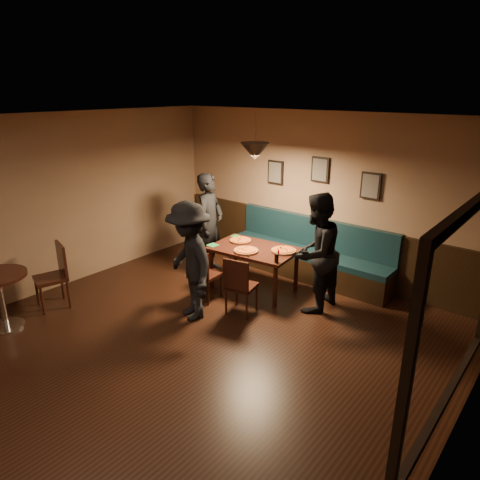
{
  "coord_description": "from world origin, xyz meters",
  "views": [
    {
      "loc": [
        3.54,
        -2.95,
        3.14
      ],
      "look_at": [
        -0.41,
        1.87,
        0.95
      ],
      "focal_mm": 32.49,
      "sensor_mm": 36.0,
      "label": 1
    }
  ],
  "objects_px": {
    "dining_table": "(254,269)",
    "cafe_table": "(2,302)",
    "diner_left": "(210,224)",
    "booth_bench": "(308,250)",
    "cafe_chair_far": "(50,277)",
    "chair_near_right": "(241,285)",
    "diner_right": "(316,253)",
    "chair_near_left": "(206,274)",
    "soda_glass": "(276,258)",
    "tabasco_bottle": "(278,252)",
    "diner_front": "(190,261)"
  },
  "relations": [
    {
      "from": "soda_glass",
      "to": "cafe_chair_far",
      "type": "xyz_separation_m",
      "value": [
        -2.59,
        -2.13,
        -0.3
      ]
    },
    {
      "from": "booth_bench",
      "to": "diner_left",
      "type": "distance_m",
      "value": 1.76
    },
    {
      "from": "dining_table",
      "to": "chair_near_left",
      "type": "bearing_deg",
      "value": -122.43
    },
    {
      "from": "diner_front",
      "to": "cafe_table",
      "type": "relative_size",
      "value": 2.14
    },
    {
      "from": "cafe_table",
      "to": "cafe_chair_far",
      "type": "bearing_deg",
      "value": 95.15
    },
    {
      "from": "diner_left",
      "to": "cafe_table",
      "type": "height_order",
      "value": "diner_left"
    },
    {
      "from": "booth_bench",
      "to": "dining_table",
      "type": "height_order",
      "value": "booth_bench"
    },
    {
      "from": "dining_table",
      "to": "chair_near_right",
      "type": "xyz_separation_m",
      "value": [
        0.34,
        -0.73,
        0.08
      ]
    },
    {
      "from": "diner_left",
      "to": "diner_right",
      "type": "bearing_deg",
      "value": -107.1
    },
    {
      "from": "chair_near_right",
      "to": "diner_right",
      "type": "relative_size",
      "value": 0.5
    },
    {
      "from": "chair_near_left",
      "to": "chair_near_right",
      "type": "bearing_deg",
      "value": -3.93
    },
    {
      "from": "diner_front",
      "to": "cafe_chair_far",
      "type": "bearing_deg",
      "value": -124.79
    },
    {
      "from": "dining_table",
      "to": "chair_near_left",
      "type": "relative_size",
      "value": 1.59
    },
    {
      "from": "chair_near_left",
      "to": "diner_right",
      "type": "distance_m",
      "value": 1.71
    },
    {
      "from": "chair_near_right",
      "to": "diner_right",
      "type": "height_order",
      "value": "diner_right"
    },
    {
      "from": "chair_near_left",
      "to": "soda_glass",
      "type": "relative_size",
      "value": 6.31
    },
    {
      "from": "cafe_table",
      "to": "chair_near_left",
      "type": "bearing_deg",
      "value": 57.48
    },
    {
      "from": "diner_left",
      "to": "tabasco_bottle",
      "type": "xyz_separation_m",
      "value": [
        1.55,
        -0.14,
        -0.11
      ]
    },
    {
      "from": "dining_table",
      "to": "cafe_table",
      "type": "distance_m",
      "value": 3.67
    },
    {
      "from": "diner_right",
      "to": "diner_front",
      "type": "relative_size",
      "value": 1.04
    },
    {
      "from": "diner_right",
      "to": "cafe_chair_far",
      "type": "distance_m",
      "value": 3.94
    },
    {
      "from": "soda_glass",
      "to": "cafe_table",
      "type": "height_order",
      "value": "soda_glass"
    },
    {
      "from": "chair_near_right",
      "to": "booth_bench",
      "type": "bearing_deg",
      "value": 75.14
    },
    {
      "from": "diner_left",
      "to": "soda_glass",
      "type": "bearing_deg",
      "value": -118.25
    },
    {
      "from": "dining_table",
      "to": "soda_glass",
      "type": "relative_size",
      "value": 10.05
    },
    {
      "from": "chair_near_left",
      "to": "cafe_table",
      "type": "distance_m",
      "value": 2.86
    },
    {
      "from": "diner_front",
      "to": "cafe_table",
      "type": "distance_m",
      "value": 2.6
    },
    {
      "from": "tabasco_bottle",
      "to": "dining_table",
      "type": "bearing_deg",
      "value": 177.08
    },
    {
      "from": "chair_near_left",
      "to": "diner_left",
      "type": "height_order",
      "value": "diner_left"
    },
    {
      "from": "cafe_table",
      "to": "tabasco_bottle",
      "type": "bearing_deg",
      "value": 52.55
    },
    {
      "from": "cafe_table",
      "to": "soda_glass",
      "type": "bearing_deg",
      "value": 48.69
    },
    {
      "from": "diner_left",
      "to": "cafe_chair_far",
      "type": "height_order",
      "value": "diner_left"
    },
    {
      "from": "tabasco_bottle",
      "to": "soda_glass",
      "type": "bearing_deg",
      "value": -61.09
    },
    {
      "from": "diner_front",
      "to": "soda_glass",
      "type": "distance_m",
      "value": 1.27
    },
    {
      "from": "booth_bench",
      "to": "diner_front",
      "type": "bearing_deg",
      "value": -103.73
    },
    {
      "from": "booth_bench",
      "to": "cafe_chair_far",
      "type": "relative_size",
      "value": 3.08
    },
    {
      "from": "diner_left",
      "to": "cafe_chair_far",
      "type": "distance_m",
      "value": 2.7
    },
    {
      "from": "diner_right",
      "to": "diner_front",
      "type": "distance_m",
      "value": 1.82
    },
    {
      "from": "chair_near_right",
      "to": "soda_glass",
      "type": "distance_m",
      "value": 0.64
    },
    {
      "from": "dining_table",
      "to": "diner_right",
      "type": "distance_m",
      "value": 1.21
    },
    {
      "from": "diner_left",
      "to": "soda_glass",
      "type": "height_order",
      "value": "diner_left"
    },
    {
      "from": "chair_near_right",
      "to": "diner_right",
      "type": "bearing_deg",
      "value": 33.79
    },
    {
      "from": "booth_bench",
      "to": "chair_near_left",
      "type": "relative_size",
      "value": 3.55
    },
    {
      "from": "chair_near_right",
      "to": "tabasco_bottle",
      "type": "xyz_separation_m",
      "value": [
        0.15,
        0.71,
        0.33
      ]
    },
    {
      "from": "diner_front",
      "to": "chair_near_left",
      "type": "bearing_deg",
      "value": 135.55
    },
    {
      "from": "dining_table",
      "to": "booth_bench",
      "type": "bearing_deg",
      "value": 61.03
    },
    {
      "from": "chair_near_left",
      "to": "chair_near_right",
      "type": "distance_m",
      "value": 0.7
    },
    {
      "from": "diner_right",
      "to": "cafe_chair_far",
      "type": "xyz_separation_m",
      "value": [
        -3.06,
        -2.45,
        -0.4
      ]
    },
    {
      "from": "booth_bench",
      "to": "tabasco_bottle",
      "type": "xyz_separation_m",
      "value": [
        0.08,
        -1.01,
        0.28
      ]
    },
    {
      "from": "dining_table",
      "to": "soda_glass",
      "type": "height_order",
      "value": "soda_glass"
    }
  ]
}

